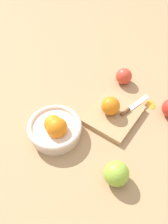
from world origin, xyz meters
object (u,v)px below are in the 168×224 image
(bowl, at_px, (55,128))
(knife, at_px, (131,108))
(orange_on_board, at_px, (111,106))
(apple_back_right, at_px, (124,76))
(cutting_board, at_px, (114,115))
(apple_front_left, at_px, (116,174))

(bowl, bearing_deg, knife, -32.84)
(orange_on_board, height_order, apple_back_right, orange_on_board)
(orange_on_board, xyz_separation_m, apple_back_right, (0.19, 0.06, -0.02))
(cutting_board, relative_size, apple_back_right, 2.90)
(knife, distance_m, apple_back_right, 0.17)
(knife, height_order, apple_front_left, apple_front_left)
(cutting_board, height_order, knife, knife)
(apple_front_left, bearing_deg, bowl, 86.66)
(bowl, xyz_separation_m, orange_on_board, (0.19, -0.11, 0.02))
(apple_back_right, bearing_deg, orange_on_board, -164.03)
(apple_front_left, height_order, apple_back_right, apple_front_left)
(bowl, height_order, apple_back_right, bowl)
(cutting_board, bearing_deg, knife, -34.38)
(cutting_board, xyz_separation_m, apple_back_right, (0.19, 0.07, 0.02))
(orange_on_board, bearing_deg, apple_front_left, -142.82)
(orange_on_board, distance_m, apple_front_left, 0.26)
(orange_on_board, height_order, knife, orange_on_board)
(apple_front_left, bearing_deg, cutting_board, 33.85)
(cutting_board, bearing_deg, bowl, 147.63)
(knife, distance_m, apple_front_left, 0.29)
(apple_front_left, bearing_deg, orange_on_board, 37.18)
(cutting_board, bearing_deg, apple_front_left, -146.15)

